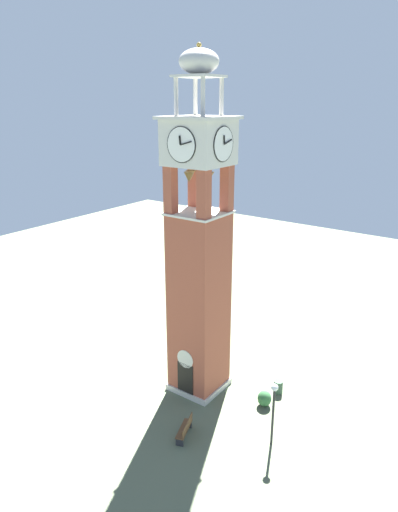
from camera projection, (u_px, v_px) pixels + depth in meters
ground at (199, 386)px, 27.87m from camera, size 80.00×80.00×0.00m
clock_tower at (199, 263)px, 25.30m from camera, size 3.29×3.29×19.16m
park_bench at (185, 429)px, 23.52m from camera, size 0.95×1.66×0.95m
lamp_post at (274, 403)px, 22.37m from camera, size 0.36×0.36×3.53m
trash_bin at (278, 387)px, 27.09m from camera, size 0.52×0.52×0.80m
shrub_near_entry at (180, 361)px, 29.79m from camera, size 0.83×0.83×0.84m
shrub_left_of_tower at (264, 398)px, 25.94m from camera, size 0.78×0.78×0.93m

